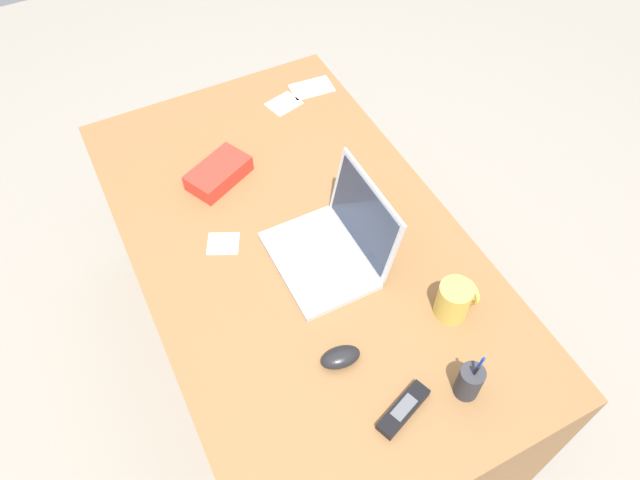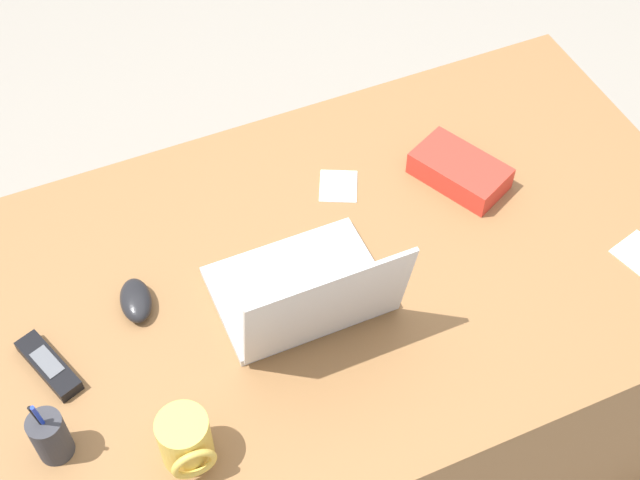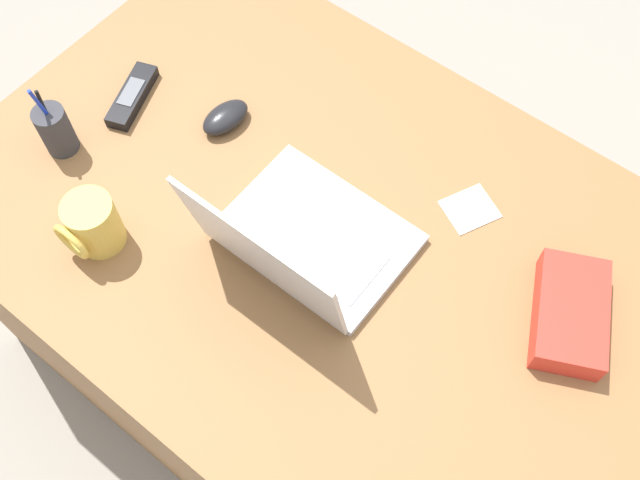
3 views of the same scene
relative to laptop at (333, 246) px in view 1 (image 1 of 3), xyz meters
The scene contains 11 objects.
ground_plane 0.76m from the laptop, 145.22° to the right, with size 6.00×6.00×0.00m, color gray.
desk 0.42m from the laptop, 145.22° to the right, with size 1.55×0.90×0.70m, color olive.
laptop is the anchor object (origin of this frame).
computer_mouse 0.32m from the laptop, 24.57° to the right, with size 0.06×0.10×0.04m, color black.
coffee_mug_white 0.36m from the laptop, 33.14° to the left, with size 0.09×0.10×0.11m.
cordless_phone 0.48m from the laptop, ahead, with size 0.09×0.16×0.03m.
pen_holder 0.51m from the laptop, 10.91° to the left, with size 0.06×0.06×0.17m.
snack_bag 0.46m from the laptop, 157.37° to the right, with size 0.11×0.20×0.05m, color red.
paper_note_near_laptop 0.32m from the laptop, 124.92° to the right, with size 0.08×0.09×0.00m, color white.
paper_note_left 0.75m from the laptop, 157.97° to the left, with size 0.09×0.15×0.00m, color white.
paper_note_right 0.68m from the laptop, 166.81° to the left, with size 0.09×0.11×0.00m, color white.
Camera 1 is at (0.96, -0.42, 2.07)m, focal length 33.45 mm.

